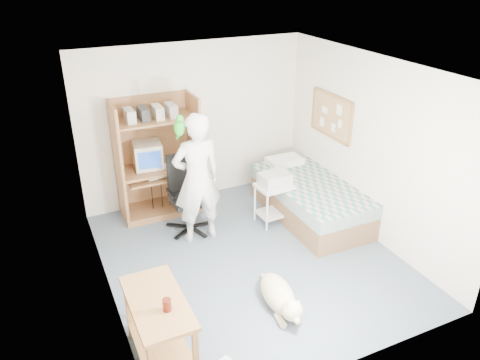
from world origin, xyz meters
The scene contains 19 objects.
floor centered at (0.00, 0.00, 0.00)m, with size 4.00×4.00×0.00m, color #4C5A67.
wall_back centered at (0.00, 2.00, 1.25)m, with size 3.60×0.02×2.50m, color white.
wall_right centered at (1.80, 0.00, 1.25)m, with size 0.02×4.00×2.50m, color white.
wall_left centered at (-1.80, 0.00, 1.25)m, with size 0.02×4.00×2.50m, color white.
ceiling centered at (0.00, 0.00, 2.50)m, with size 3.60×4.00×0.02m, color white.
computer_hutch centered at (-0.70, 1.74, 0.82)m, with size 1.20×0.63×1.80m.
bed centered at (1.30, 0.62, 0.29)m, with size 1.02×2.02×0.66m.
side_desk centered at (-1.55, -1.20, 0.49)m, with size 0.50×1.00×0.75m.
corkboard centered at (1.77, 0.90, 1.45)m, with size 0.04×0.94×0.66m.
office_chair centered at (-0.48, 1.06, 0.39)m, with size 0.62×0.62×1.10m.
person centered at (-0.43, 0.75, 0.92)m, with size 0.67×0.44×1.83m, color silver.
parrot centered at (-0.63, 0.77, 1.68)m, with size 0.13×0.23×0.37m.
dog centered at (-0.13, -1.02, 0.17)m, with size 0.40×1.02×0.38m.
printer_cart centered at (0.73, 0.69, 0.41)m, with size 0.54×0.44×0.61m.
printer centered at (0.73, 0.69, 0.70)m, with size 0.42×0.32×0.18m, color #B7B6B2.
crt_monitor centered at (-0.84, 1.75, 0.96)m, with size 0.45×0.47×0.38m.
keyboard centered at (-0.69, 1.58, 0.67)m, with size 0.45×0.16×0.03m, color beige.
pencil_cup centered at (-0.39, 1.65, 0.82)m, with size 0.08×0.08×0.12m, color gold.
drink_glass centered at (-1.50, -1.36, 0.81)m, with size 0.08×0.08×0.12m, color #44150A.
Camera 1 is at (-2.28, -4.59, 3.62)m, focal length 35.00 mm.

